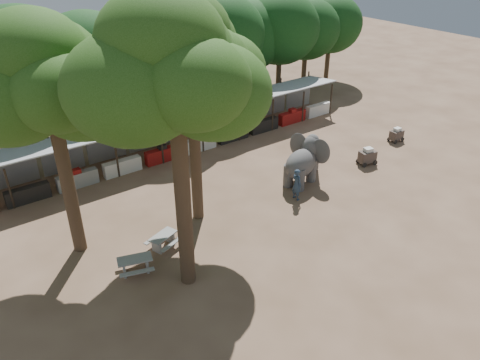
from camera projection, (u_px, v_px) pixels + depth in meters
ground at (320, 252)px, 22.11m from camera, size 100.00×100.00×0.00m
vendor_stalls at (174, 135)px, 31.28m from camera, size 28.00×2.99×2.80m
yard_tree_left at (42, 81)px, 18.46m from camera, size 7.10×6.90×11.02m
yard_tree_center at (168, 71)px, 16.00m from camera, size 7.10×6.90×12.04m
yard_tree_back at (185, 54)px, 20.69m from camera, size 7.10×6.90×11.36m
backdrop_trees at (133, 54)px, 32.81m from camera, size 46.46×5.95×8.33m
elephant at (304, 160)px, 27.56m from camera, size 3.65×2.68×2.71m
handler at (297, 184)px, 25.91m from camera, size 0.47×0.69×1.86m
picnic_table_near at (135, 263)px, 20.63m from camera, size 1.84×1.74×0.75m
picnic_table_far at (163, 239)px, 22.22m from camera, size 1.75×1.66×0.70m
cart_front at (367, 156)px, 29.86m from camera, size 1.28×0.97×1.13m
cart_back at (396, 135)px, 33.00m from camera, size 1.06×0.71×1.01m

